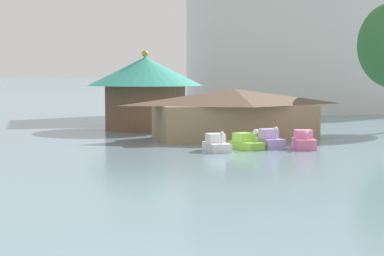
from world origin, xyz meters
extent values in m
cube|color=white|center=(8.80, 31.76, 0.32)|extent=(1.57, 2.83, 0.65)
cube|color=white|center=(8.79, 32.11, 0.98)|extent=(1.29, 1.29, 0.66)
cylinder|color=white|center=(8.84, 30.65, 0.96)|extent=(0.14, 0.14, 0.62)
sphere|color=white|center=(8.84, 30.65, 1.43)|extent=(0.33, 0.33, 0.33)
cube|color=#8CCC3F|center=(11.41, 32.61, 0.28)|extent=(2.31, 3.17, 0.57)
cube|color=#A0E24F|center=(11.29, 32.94, 0.90)|extent=(1.58, 1.62, 0.67)
cylinder|color=#8CCC3F|center=(11.80, 31.53, 0.91)|extent=(0.14, 0.14, 0.68)
sphere|color=white|center=(11.80, 31.53, 1.45)|extent=(0.39, 0.39, 0.39)
cube|color=#B299D8|center=(13.46, 32.83, 0.38)|extent=(1.70, 2.60, 0.76)
cube|color=#C8ADF0|center=(13.44, 33.14, 1.13)|extent=(1.37, 1.22, 0.73)
cylinder|color=#B299D8|center=(13.54, 31.84, 1.08)|extent=(0.14, 0.14, 0.65)
sphere|color=white|center=(13.54, 31.84, 1.58)|extent=(0.35, 0.35, 0.35)
cube|color=pink|center=(15.82, 31.65, 0.40)|extent=(2.14, 2.98, 0.80)
cube|color=pink|center=(15.90, 31.97, 1.12)|extent=(1.55, 1.49, 0.65)
cylinder|color=pink|center=(15.56, 30.60, 1.03)|extent=(0.14, 0.14, 0.46)
sphere|color=white|center=(15.56, 30.60, 1.42)|extent=(0.32, 0.32, 0.32)
cube|color=#9E7F5B|center=(13.04, 40.61, 1.54)|extent=(13.78, 6.41, 3.08)
pyramid|color=brown|center=(13.04, 40.61, 3.78)|extent=(14.88, 7.37, 1.41)
cylinder|color=brown|center=(7.12, 52.48, 2.30)|extent=(8.38, 8.38, 4.60)
cone|color=teal|center=(7.12, 52.48, 6.08)|extent=(12.02, 12.02, 2.97)
sphere|color=#B7993D|center=(7.12, 52.48, 7.92)|extent=(0.70, 0.70, 0.70)
cube|color=silver|center=(37.68, 76.42, 10.07)|extent=(37.00, 13.87, 20.13)
camera|label=1|loc=(-5.26, -15.72, 5.79)|focal=62.01mm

